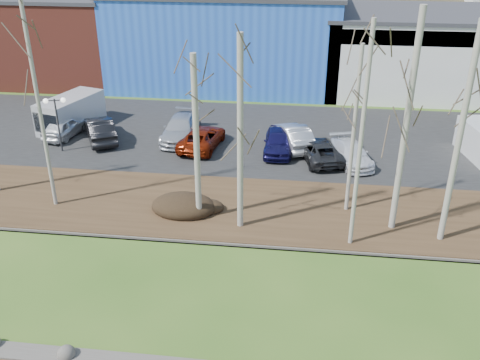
# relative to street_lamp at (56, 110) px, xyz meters

# --- Properties ---
(river) EXTENTS (80.00, 8.00, 0.90)m
(river) POSITION_rel_street_lamp_xyz_m (14.38, -13.41, -2.99)
(river) COLOR #14202E
(river) RESTS_ON ground
(far_bank_rocks) EXTENTS (80.00, 0.80, 0.46)m
(far_bank_rocks) POSITION_rel_street_lamp_xyz_m (14.38, -9.31, -2.99)
(far_bank_rocks) COLOR #47423D
(far_bank_rocks) RESTS_ON ground
(far_bank) EXTENTS (80.00, 7.00, 0.15)m
(far_bank) POSITION_rel_street_lamp_xyz_m (14.38, -6.11, -2.91)
(far_bank) COLOR #382616
(far_bank) RESTS_ON ground
(parking_lot) EXTENTS (80.00, 14.00, 0.14)m
(parking_lot) POSITION_rel_street_lamp_xyz_m (14.38, 4.39, -2.92)
(parking_lot) COLOR black
(parking_lot) RESTS_ON ground
(building_brick) EXTENTS (16.32, 12.24, 7.80)m
(building_brick) POSITION_rel_street_lamp_xyz_m (-9.62, 18.39, 0.92)
(building_brick) COLOR brown
(building_brick) RESTS_ON ground
(building_blue) EXTENTS (20.40, 12.24, 8.30)m
(building_blue) POSITION_rel_street_lamp_xyz_m (8.38, 18.39, 1.17)
(building_blue) COLOR blue
(building_blue) RESTS_ON ground
(building_white) EXTENTS (18.36, 12.24, 6.80)m
(building_white) POSITION_rel_street_lamp_xyz_m (26.38, 18.37, 0.43)
(building_white) COLOR silver
(building_white) RESTS_ON ground
(dirt_mound) EXTENTS (3.40, 2.40, 0.67)m
(dirt_mound) POSITION_rel_street_lamp_xyz_m (9.73, -6.91, -2.50)
(dirt_mound) COLOR black
(dirt_mound) RESTS_ON far_bank
(birch_1) EXTENTS (0.20, 0.20, 11.74)m
(birch_1) POSITION_rel_street_lamp_xyz_m (2.73, -7.02, 3.03)
(birch_1) COLOR #ABA699
(birch_1) RESTS_ON far_bank
(birch_2) EXTENTS (0.30, 0.30, 8.46)m
(birch_2) POSITION_rel_street_lamp_xyz_m (10.69, -7.54, 1.39)
(birch_2) COLOR #ABA699
(birch_2) RESTS_ON far_bank
(birch_3) EXTENTS (0.30, 0.30, 9.50)m
(birch_3) POSITION_rel_street_lamp_xyz_m (12.86, -8.00, 1.91)
(birch_3) COLOR #ABA699
(birch_3) RESTS_ON far_bank
(birch_4) EXTENTS (0.20, 0.20, 8.69)m
(birch_4) POSITION_rel_street_lamp_xyz_m (18.22, -5.66, 1.51)
(birch_4) COLOR #ABA699
(birch_4) RESTS_ON far_bank
(birch_5) EXTENTS (0.20, 0.20, 10.35)m
(birch_5) POSITION_rel_street_lamp_xyz_m (18.23, -8.93, 2.34)
(birch_5) COLOR #ABA699
(birch_5) RESTS_ON far_bank
(birch_6) EXTENTS (0.30, 0.30, 10.64)m
(birch_6) POSITION_rel_street_lamp_xyz_m (20.37, -7.21, 2.49)
(birch_6) COLOR #ABA699
(birch_6) RESTS_ON far_bank
(birch_7) EXTENTS (0.28, 0.28, 10.28)m
(birch_7) POSITION_rel_street_lamp_xyz_m (22.55, -8.02, 2.30)
(birch_7) COLOR #ABA699
(birch_7) RESTS_ON far_bank
(street_lamp) EXTENTS (1.34, 0.63, 3.62)m
(street_lamp) POSITION_rel_street_lamp_xyz_m (0.00, 0.00, 0.00)
(street_lamp) COLOR #262628
(street_lamp) RESTS_ON parking_lot
(car_0) EXTENTS (2.28, 4.30, 1.39)m
(car_0) POSITION_rel_street_lamp_xyz_m (-0.83, 2.57, -2.15)
(car_0) COLOR silver
(car_0) RESTS_ON parking_lot
(car_1) EXTENTS (3.78, 5.07, 1.60)m
(car_1) POSITION_rel_street_lamp_xyz_m (1.89, 2.14, -2.05)
(car_1) COLOR black
(car_1) RESTS_ON parking_lot
(car_2) EXTENTS (2.84, 5.12, 1.36)m
(car_2) POSITION_rel_street_lamp_xyz_m (9.08, 1.75, -2.17)
(car_2) COLOR maroon
(car_2) RESTS_ON parking_lot
(car_3) EXTENTS (2.18, 5.30, 1.53)m
(car_3) POSITION_rel_street_lamp_xyz_m (7.34, 3.07, -2.08)
(car_3) COLOR #ADAFB5
(car_3) RESTS_ON parking_lot
(car_4) EXTENTS (1.87, 4.48, 1.52)m
(car_4) POSITION_rel_street_lamp_xyz_m (14.16, 1.56, -2.09)
(car_4) COLOR #121042
(car_4) RESTS_ON parking_lot
(car_5) EXTENTS (3.17, 5.00, 1.56)m
(car_5) POSITION_rel_street_lamp_xyz_m (15.15, 2.57, -2.07)
(car_5) COLOR #B6B5B7
(car_5) RESTS_ON parking_lot
(car_6) EXTENTS (3.33, 5.06, 1.29)m
(car_6) POSITION_rel_street_lamp_xyz_m (16.83, 0.66, -2.20)
(car_6) COLOR #29292C
(car_6) RESTS_ON parking_lot
(car_7) EXTENTS (3.01, 4.73, 1.28)m
(car_7) POSITION_rel_street_lamp_xyz_m (18.81, 0.42, -2.21)
(car_7) COLOR white
(car_7) RESTS_ON parking_lot
(van_grey) EXTENTS (3.62, 5.66, 2.30)m
(van_grey) POSITION_rel_street_lamp_xyz_m (-1.13, 4.08, -1.70)
(van_grey) COLOR silver
(van_grey) RESTS_ON parking_lot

